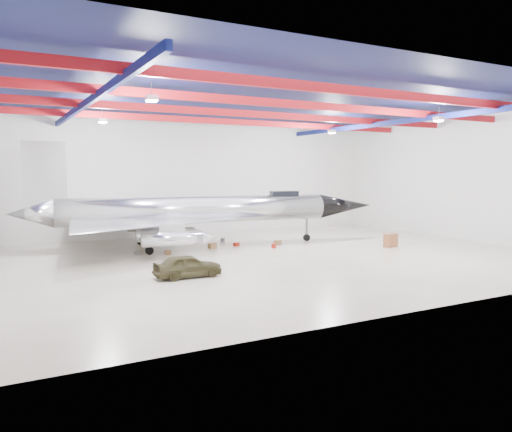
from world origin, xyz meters
TOP-DOWN VIEW (x-y plane):
  - floor at (0.00, 0.00)m, footprint 40.00×40.00m
  - wall_back at (0.00, 15.00)m, footprint 40.00×0.00m
  - wall_right at (20.00, 0.00)m, footprint 0.00×30.00m
  - ceiling at (0.00, 0.00)m, footprint 40.00×40.00m
  - ceiling_structure at (0.00, 0.00)m, footprint 39.50×29.50m
  - jet_aircraft at (-2.40, 7.34)m, footprint 30.41×19.66m
  - jeep at (-7.33, -3.60)m, footprint 3.94×1.60m
  - desk at (11.37, -0.24)m, footprint 1.27×0.78m
  - crate_ply at (-5.77, 4.77)m, footprint 0.49×0.41m
  - toolbox_red at (0.49, 6.08)m, footprint 0.51×0.46m
  - parts_bin at (3.83, 5.04)m, footprint 0.68×0.62m
  - crate_small at (-7.78, 5.82)m, footprint 0.38×0.32m
  - tool_chest at (2.70, 3.76)m, footprint 0.51×0.51m
  - oil_barrel at (-1.72, 5.94)m, footprint 0.67×0.58m
  - spares_box at (0.53, 8.86)m, footprint 0.42×0.42m

SIDE VIEW (x-z plane):
  - floor at x=0.00m, z-range 0.00..0.00m
  - crate_small at x=-7.78m, z-range 0.00..0.25m
  - toolbox_red at x=0.49m, z-range 0.00..0.30m
  - crate_ply at x=-5.77m, z-range 0.00..0.31m
  - tool_chest at x=2.70m, z-range 0.00..0.34m
  - spares_box at x=0.53m, z-range 0.00..0.35m
  - parts_bin at x=3.83m, z-range 0.00..0.39m
  - oil_barrel at x=-1.72m, z-range 0.00..0.40m
  - desk at x=11.37m, z-range 0.00..1.09m
  - jeep at x=-7.33m, z-range 0.00..1.34m
  - jet_aircraft at x=-2.40m, z-range -1.43..6.88m
  - wall_back at x=0.00m, z-range -14.50..25.50m
  - wall_right at x=20.00m, z-range -9.50..20.50m
  - ceiling_structure at x=0.00m, z-range 9.79..10.86m
  - ceiling at x=0.00m, z-range 11.00..11.00m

